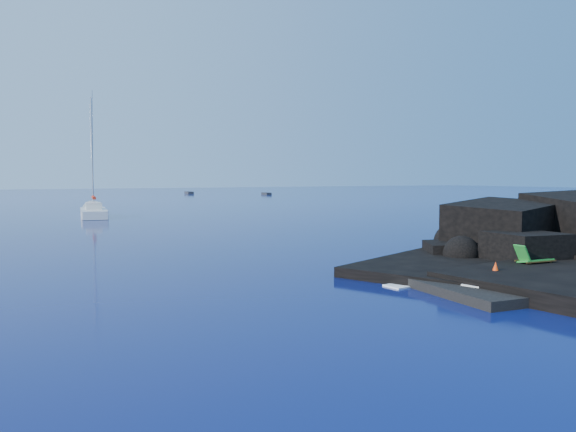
% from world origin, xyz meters
% --- Properties ---
extents(ground, '(400.00, 400.00, 0.00)m').
position_xyz_m(ground, '(0.00, 0.00, 0.00)').
color(ground, '#040B3B').
rests_on(ground, ground).
extents(beach, '(9.08, 6.86, 0.70)m').
position_xyz_m(beach, '(4.50, 0.50, 0.00)').
color(beach, black).
rests_on(beach, ground).
extents(surf_foam, '(10.00, 8.00, 0.06)m').
position_xyz_m(surf_foam, '(5.00, 5.00, 0.00)').
color(surf_foam, white).
rests_on(surf_foam, ground).
extents(sailboat, '(4.31, 12.61, 12.97)m').
position_xyz_m(sailboat, '(-3.37, 48.55, 0.00)').
color(sailboat, silver).
rests_on(sailboat, ground).
extents(deck_chair, '(1.81, 0.94, 1.20)m').
position_xyz_m(deck_chair, '(6.74, 1.51, 0.95)').
color(deck_chair, '#1B7C27').
rests_on(deck_chair, beach).
extents(towel, '(2.23, 1.53, 0.05)m').
position_xyz_m(towel, '(2.27, 0.23, 0.38)').
color(towel, silver).
rests_on(towel, beach).
extents(sunbather, '(1.71, 0.88, 0.22)m').
position_xyz_m(sunbather, '(2.27, 0.23, 0.51)').
color(sunbather, tan).
rests_on(sunbather, towel).
extents(marker_cone, '(0.43, 0.43, 0.63)m').
position_xyz_m(marker_cone, '(3.63, 0.96, 0.66)').
color(marker_cone, '#FF420D').
rests_on(marker_cone, beach).
extents(distant_boat_a, '(1.90, 4.67, 0.61)m').
position_xyz_m(distant_boat_a, '(32.83, 122.72, 0.00)').
color(distant_boat_a, '#28282D').
rests_on(distant_boat_a, ground).
extents(distant_boat_b, '(1.59, 4.02, 0.52)m').
position_xyz_m(distant_boat_b, '(47.13, 107.43, 0.00)').
color(distant_boat_b, black).
rests_on(distant_boat_b, ground).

